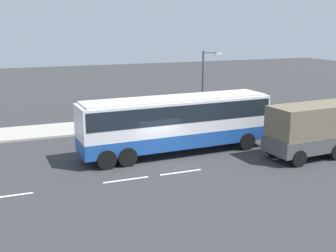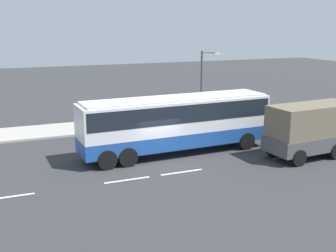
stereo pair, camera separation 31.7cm
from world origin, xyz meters
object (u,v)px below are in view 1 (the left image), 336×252
coach_bus (176,119)px  cargo_truck (325,128)px  car_blue_saloon (319,125)px  pedestrian_near_curb (152,112)px  street_lamp (205,80)px  pedestrian_at_crossing (193,109)px

coach_bus → cargo_truck: 8.99m
car_blue_saloon → pedestrian_near_curb: size_ratio=2.95×
cargo_truck → street_lamp: bearing=100.4°
coach_bus → pedestrian_near_curb: 7.62m
cargo_truck → pedestrian_at_crossing: bearing=105.9°
coach_bus → pedestrian_at_crossing: coach_bus is taller
pedestrian_near_curb → street_lamp: size_ratio=0.29×
coach_bus → pedestrian_near_curb: size_ratio=7.55×
car_blue_saloon → pedestrian_at_crossing: bearing=131.4°
coach_bus → car_blue_saloon: bearing=-1.4°
car_blue_saloon → coach_bus: bearing=177.8°
car_blue_saloon → street_lamp: size_ratio=0.84×
car_blue_saloon → street_lamp: street_lamp is taller
pedestrian_at_crossing → car_blue_saloon: bearing=-153.3°
cargo_truck → street_lamp: 11.23m
cargo_truck → street_lamp: street_lamp is taller
car_blue_saloon → pedestrian_near_curb: (-10.12, 7.30, 0.31)m
pedestrian_at_crossing → street_lamp: street_lamp is taller
coach_bus → pedestrian_at_crossing: size_ratio=6.89×
coach_bus → street_lamp: bearing=50.3°
coach_bus → street_lamp: size_ratio=2.15×
street_lamp → car_blue_saloon: bearing=-50.9°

